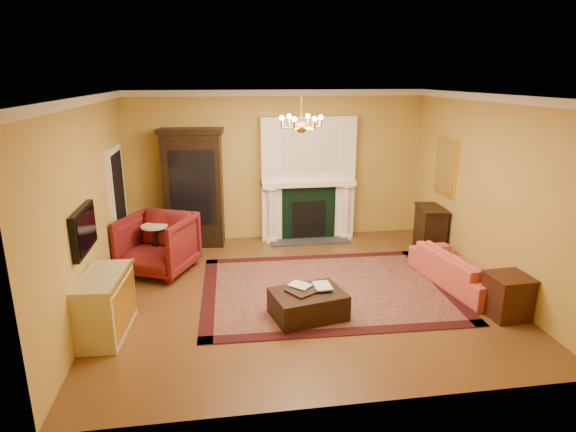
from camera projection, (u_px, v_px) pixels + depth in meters
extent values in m
cube|color=brown|center=(300.00, 292.00, 7.57)|extent=(6.00, 5.50, 0.02)
cube|color=silver|center=(302.00, 94.00, 6.72)|extent=(6.00, 5.50, 0.02)
cube|color=gold|center=(277.00, 166.00, 9.76)|extent=(6.00, 0.02, 3.00)
cube|color=gold|center=(352.00, 270.00, 4.52)|extent=(6.00, 0.02, 3.00)
cube|color=gold|center=(89.00, 207.00, 6.71)|extent=(0.02, 5.50, 3.00)
cube|color=gold|center=(489.00, 192.00, 7.57)|extent=(0.02, 5.50, 3.00)
cube|color=white|center=(308.00, 179.00, 9.76)|extent=(1.90, 0.32, 2.50)
cube|color=silver|center=(309.00, 150.00, 9.43)|extent=(1.10, 0.01, 0.80)
cube|color=black|center=(309.00, 214.00, 9.79)|extent=(1.10, 0.02, 1.10)
cube|color=black|center=(309.00, 219.00, 9.82)|extent=(0.70, 0.02, 0.75)
cube|color=#333333|center=(309.00, 241.00, 9.83)|extent=(1.60, 0.50, 0.04)
cube|color=white|center=(308.00, 183.00, 9.72)|extent=(1.90, 0.44, 0.10)
cylinder|color=white|center=(271.00, 214.00, 9.66)|extent=(0.14, 0.14, 1.18)
cylinder|color=white|center=(346.00, 211.00, 9.88)|extent=(0.14, 0.14, 1.18)
cube|color=white|center=(277.00, 93.00, 9.31)|extent=(6.00, 0.08, 0.12)
cube|color=white|center=(80.00, 101.00, 6.32)|extent=(0.08, 5.50, 0.12)
cube|color=white|center=(497.00, 98.00, 7.16)|extent=(0.08, 5.50, 0.12)
cube|color=white|center=(118.00, 206.00, 8.46)|extent=(0.08, 1.05, 2.10)
cube|color=black|center=(121.00, 208.00, 8.47)|extent=(0.02, 0.85, 1.95)
cube|color=black|center=(84.00, 230.00, 6.19)|extent=(0.08, 0.95, 0.58)
cube|color=black|center=(87.00, 230.00, 6.20)|extent=(0.01, 0.85, 0.48)
cube|color=yellow|center=(446.00, 167.00, 8.86)|extent=(0.05, 0.76, 1.05)
cube|color=white|center=(445.00, 167.00, 8.85)|extent=(0.01, 0.62, 0.90)
cylinder|color=gold|center=(301.00, 110.00, 6.78)|extent=(0.03, 0.03, 0.40)
sphere|color=gold|center=(301.00, 128.00, 6.85)|extent=(0.16, 0.16, 0.16)
sphere|color=#FFE5B2|center=(321.00, 117.00, 6.85)|extent=(0.07, 0.07, 0.07)
sphere|color=#FFE5B2|center=(308.00, 116.00, 7.06)|extent=(0.07, 0.07, 0.07)
sphere|color=#FFE5B2|center=(289.00, 116.00, 7.02)|extent=(0.07, 0.07, 0.07)
sphere|color=#FFE5B2|center=(282.00, 118.00, 6.77)|extent=(0.07, 0.07, 0.07)
sphere|color=#FFE5B2|center=(294.00, 119.00, 6.56)|extent=(0.07, 0.07, 0.07)
sphere|color=#FFE5B2|center=(314.00, 119.00, 6.60)|extent=(0.07, 0.07, 0.07)
cube|color=#4E101F|center=(327.00, 288.00, 7.65)|extent=(3.98, 3.04, 0.02)
cube|color=black|center=(194.00, 191.00, 9.38)|extent=(1.15, 0.61, 2.21)
imported|color=maroon|center=(158.00, 242.00, 8.15)|extent=(1.41, 1.38, 1.11)
cylinder|color=black|center=(158.00, 267.00, 8.45)|extent=(0.31, 0.31, 0.04)
cylinder|color=black|center=(156.00, 247.00, 8.35)|extent=(0.07, 0.07, 0.71)
cylinder|color=white|center=(154.00, 226.00, 8.24)|extent=(0.45, 0.45, 0.03)
cube|color=#BBB188|center=(104.00, 305.00, 6.22)|extent=(0.60, 1.14, 0.82)
imported|color=#E56448|center=(460.00, 264.00, 7.69)|extent=(0.82, 1.96, 0.74)
cube|color=#3D1B10|center=(508.00, 297.00, 6.70)|extent=(0.53, 0.53, 0.59)
cube|color=black|center=(430.00, 230.00, 9.21)|extent=(0.54, 0.81, 0.84)
cube|color=black|center=(308.00, 304.00, 6.71)|extent=(1.11, 0.90, 0.36)
cube|color=black|center=(305.00, 290.00, 6.69)|extent=(0.57, 0.54, 0.03)
imported|color=gray|center=(296.00, 279.00, 6.64)|extent=(0.17, 0.18, 0.29)
imported|color=gray|center=(315.00, 277.00, 6.69)|extent=(0.24, 0.03, 0.32)
cylinder|color=tan|center=(274.00, 179.00, 9.59)|extent=(0.11, 0.11, 0.09)
cone|color=#0E3415|center=(274.00, 169.00, 9.53)|extent=(0.16, 0.16, 0.34)
cylinder|color=tan|center=(346.00, 177.00, 9.81)|extent=(0.10, 0.10, 0.08)
cone|color=#0E3415|center=(347.00, 168.00, 9.75)|extent=(0.15, 0.15, 0.31)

